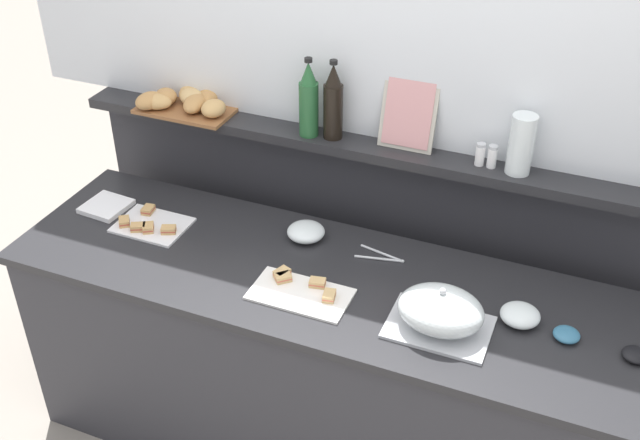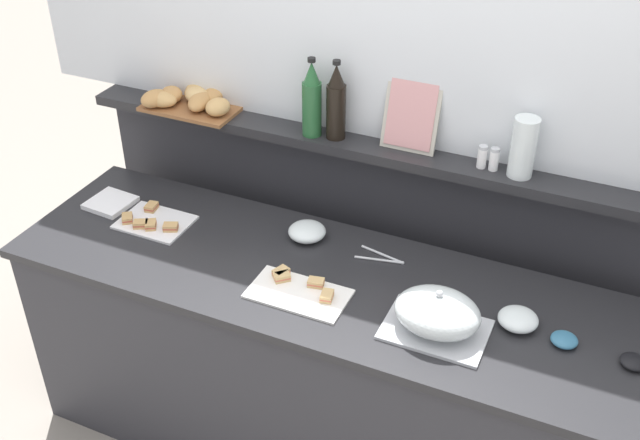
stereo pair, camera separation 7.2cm
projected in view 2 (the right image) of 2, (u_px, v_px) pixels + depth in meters
ground_plane at (382, 359)px, 3.70m from camera, size 12.00×12.00×0.00m
buffet_counter at (334, 372)px, 2.99m from camera, size 2.48×0.71×0.91m
back_ledge_unit at (383, 259)px, 3.28m from camera, size 2.59×0.22×1.24m
sandwich_platter_rear at (299, 291)px, 2.67m from camera, size 0.35×0.20×0.04m
sandwich_platter_front at (153, 222)px, 3.03m from camera, size 0.28×0.21×0.04m
serving_cloche at (437, 314)px, 2.47m from camera, size 0.34×0.24×0.17m
glass_bowl_large at (518, 320)px, 2.52m from camera, size 0.13×0.13×0.05m
glass_bowl_medium at (307, 232)px, 2.94m from camera, size 0.15×0.15×0.06m
condiment_bowl_teal at (564, 340)px, 2.45m from camera, size 0.09×0.09×0.03m
condiment_bowl_red at (633, 362)px, 2.37m from camera, size 0.08×0.08×0.03m
serving_tongs at (382, 257)px, 2.84m from camera, size 0.18×0.08×0.01m
napkin_stack at (110, 203)px, 3.15m from camera, size 0.18×0.18×0.02m
wine_bottle_dark at (336, 104)px, 2.89m from camera, size 0.08×0.08×0.32m
wine_bottle_green at (312, 101)px, 2.91m from camera, size 0.08×0.08×0.32m
salt_shaker at (482, 157)px, 2.75m from camera, size 0.03×0.03×0.09m
pepper_shaker at (494, 159)px, 2.73m from camera, size 0.03×0.03×0.09m
bread_basket at (190, 99)px, 3.17m from camera, size 0.40×0.30×0.08m
framed_picture at (412, 113)px, 2.82m from camera, size 0.21×0.08×0.28m
water_carafe at (523, 147)px, 2.66m from camera, size 0.09×0.09×0.22m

